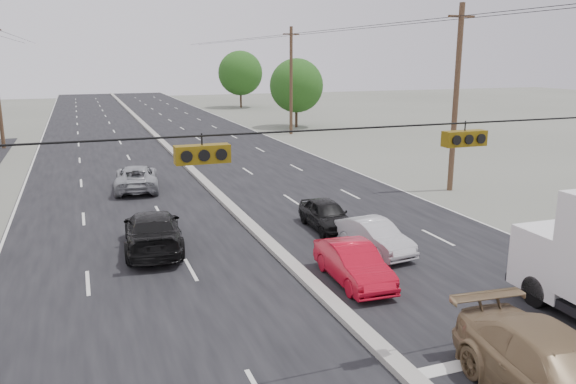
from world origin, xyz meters
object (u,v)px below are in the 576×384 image
tree_right_mid (296,86)px  queue_car_a (327,215)px  red_sedan (353,264)px  oncoming_near (153,231)px  tree_right_far (240,73)px  oncoming_far (136,178)px  queue_car_b (374,237)px  tan_sedan (560,379)px  utility_pole_right_b (456,98)px  utility_pole_right_c (291,80)px

tree_right_mid → queue_car_a: bearing=-109.3°
red_sedan → oncoming_near: oncoming_near is taller
tree_right_far → queue_car_a: 60.87m
oncoming_far → queue_car_b: bearing=124.4°
tree_right_mid → red_sedan: tree_right_mid is taller
tree_right_mid → tan_sedan: 49.55m
utility_pole_right_b → oncoming_far: bearing=159.3°
utility_pole_right_c → tan_sedan: size_ratio=1.78×
utility_pole_right_b → queue_car_a: (-9.50, -4.31, -4.46)m
utility_pole_right_b → tree_right_far: size_ratio=1.23×
utility_pole_right_b → queue_car_b: 12.61m
red_sedan → queue_car_a: 5.87m
tree_right_mid → oncoming_far: bearing=-128.4°
utility_pole_right_b → queue_car_a: size_ratio=2.65×
queue_car_b → utility_pole_right_c: bearing=67.5°
red_sedan → tan_sedan: bearing=-81.9°
red_sedan → queue_car_b: 3.16m
tree_right_mid → tree_right_far: tree_right_far is taller
utility_pole_right_b → queue_car_b: size_ratio=2.70×
oncoming_far → utility_pole_right_b: bearing=165.5°
tan_sedan → red_sedan: 7.82m
red_sedan → queue_car_b: bearing=50.9°
utility_pole_right_c → tree_right_far: (3.50, 30.00, -0.15)m
tree_right_far → oncoming_near: tree_right_far is taller
tree_right_far → red_sedan: 66.72m
utility_pole_right_c → red_sedan: 36.95m
utility_pole_right_c → tan_sedan: (-10.31, -42.74, -4.29)m
tree_right_mid → oncoming_near: tree_right_mid is taller
oncoming_near → oncoming_far: (0.45, 10.57, -0.07)m
utility_pole_right_c → tree_right_mid: utility_pole_right_c is taller
red_sedan → queue_car_b: size_ratio=1.06×
tree_right_mid → red_sedan: bearing=-108.8°
tree_right_mid → tree_right_far: 25.03m
queue_car_a → tree_right_far: bearing=79.7°
oncoming_far → tree_right_far: bearing=-106.0°
oncoming_near → queue_car_a: bearing=-174.2°
queue_car_a → tan_sedan: bearing=-91.4°
tan_sedan → red_sedan: size_ratio=1.43×
red_sedan → queue_car_b: (2.09, 2.36, -0.03)m
tree_right_mid → tan_sedan: tree_right_mid is taller
queue_car_b → utility_pole_right_b: bearing=33.1°
oncoming_near → queue_car_b: bearing=162.9°
utility_pole_right_c → red_sedan: bearing=-107.6°
queue_car_b → oncoming_far: 15.63m
queue_car_a → queue_car_b: size_ratio=1.02×
utility_pole_right_c → oncoming_far: (-16.38, -18.82, -4.42)m
queue_car_b → tan_sedan: bearing=-104.4°
tree_right_mid → oncoming_near: 39.62m
utility_pole_right_c → queue_car_a: utility_pole_right_c is taller
tree_right_far → red_sedan: (-14.59, -64.96, -4.31)m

